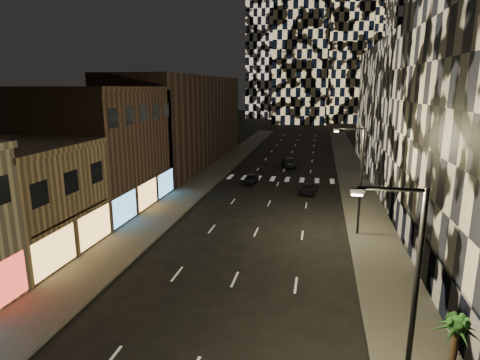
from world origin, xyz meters
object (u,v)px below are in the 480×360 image
at_px(streetlight_far, 358,174).
at_px(palm_tree, 456,332).
at_px(streetlight_near, 408,292).
at_px(car_dark_midlane, 251,179).
at_px(car_dark_oncoming, 289,162).
at_px(car_dark_rightlane, 308,189).

height_order(streetlight_far, palm_tree, streetlight_far).
bearing_deg(streetlight_far, streetlight_near, -90.00).
bearing_deg(streetlight_far, car_dark_midlane, 125.60).
bearing_deg(car_dark_midlane, streetlight_near, -64.93).
height_order(streetlight_near, car_dark_oncoming, streetlight_near).
xyz_separation_m(car_dark_midlane, palm_tree, (13.99, -35.43, 2.69)).
height_order(streetlight_far, car_dark_rightlane, streetlight_far).
height_order(streetlight_far, car_dark_midlane, streetlight_far).
relative_size(streetlight_far, palm_tree, 2.34).
bearing_deg(car_dark_midlane, car_dark_oncoming, 79.29).
height_order(streetlight_near, car_dark_midlane, streetlight_near).
relative_size(streetlight_near, car_dark_midlane, 2.43).
distance_m(streetlight_near, car_dark_midlane, 38.72).
bearing_deg(palm_tree, streetlight_near, -152.04).
distance_m(streetlight_near, streetlight_far, 20.00).
distance_m(car_dark_oncoming, car_dark_rightlane, 16.47).
bearing_deg(car_dark_oncoming, streetlight_near, 92.05).
distance_m(car_dark_rightlane, palm_tree, 32.56).
relative_size(car_dark_rightlane, palm_tree, 1.04).
bearing_deg(streetlight_far, palm_tree, -83.55).
xyz_separation_m(streetlight_near, streetlight_far, (0.00, 20.00, 0.00)).
height_order(streetlight_near, streetlight_far, same).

